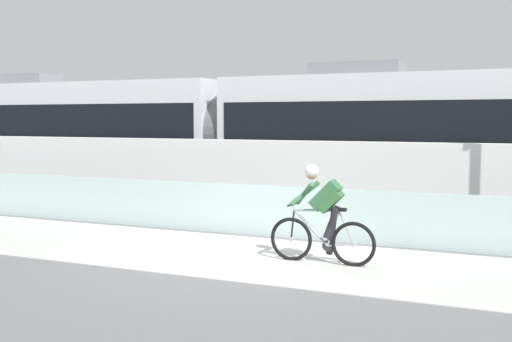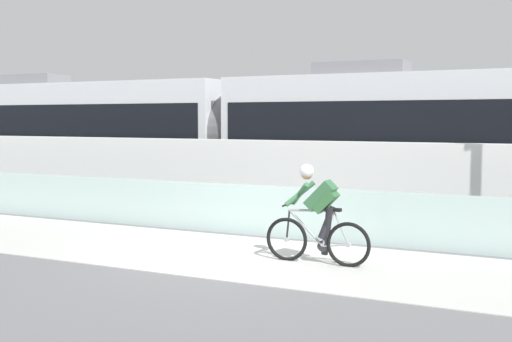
# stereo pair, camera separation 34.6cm
# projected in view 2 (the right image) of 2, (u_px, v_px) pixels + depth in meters

# --- Properties ---
(ground_plane) EXTENTS (200.00, 200.00, 0.00)m
(ground_plane) POSITION_uv_depth(u_px,v_px,m) (237.00, 256.00, 10.77)
(ground_plane) COLOR slate
(bike_path_deck) EXTENTS (32.00, 3.20, 0.01)m
(bike_path_deck) POSITION_uv_depth(u_px,v_px,m) (237.00, 255.00, 10.76)
(bike_path_deck) COLOR beige
(bike_path_deck) RESTS_ON ground
(glass_parapet) EXTENTS (32.00, 0.05, 1.02)m
(glass_parapet) POSITION_uv_depth(u_px,v_px,m) (280.00, 212.00, 12.39)
(glass_parapet) COLOR #ADC6C1
(glass_parapet) RESTS_ON ground
(concrete_barrier_wall) EXTENTS (32.00, 0.36, 1.84)m
(concrete_barrier_wall) POSITION_uv_depth(u_px,v_px,m) (312.00, 183.00, 13.98)
(concrete_barrier_wall) COLOR silver
(concrete_barrier_wall) RESTS_ON ground
(tram_rail_near) EXTENTS (32.00, 0.08, 0.01)m
(tram_rail_near) POSITION_uv_depth(u_px,v_px,m) (345.00, 209.00, 16.29)
(tram_rail_near) COLOR #595654
(tram_rail_near) RESTS_ON ground
(tram_rail_far) EXTENTS (32.00, 0.08, 0.01)m
(tram_rail_far) POSITION_uv_depth(u_px,v_px,m) (360.00, 202.00, 17.58)
(tram_rail_far) COLOR #595654
(tram_rail_far) RESTS_ON ground
(tram) EXTENTS (22.56, 2.54, 3.81)m
(tram) POSITION_uv_depth(u_px,v_px,m) (234.00, 134.00, 18.31)
(tram) COLOR silver
(tram) RESTS_ON ground
(cyclist_on_bike) EXTENTS (1.77, 0.58, 1.61)m
(cyclist_on_bike) POSITION_uv_depth(u_px,v_px,m) (317.00, 216.00, 10.08)
(cyclist_on_bike) COLOR black
(cyclist_on_bike) RESTS_ON ground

